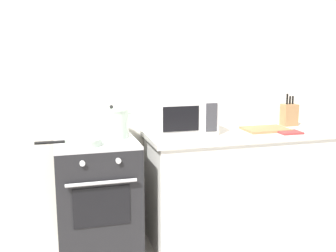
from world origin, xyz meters
The scene contains 10 objects.
back_wall centered at (0.30, 0.97, 1.25)m, with size 4.40×0.10×2.50m, color silver.
lower_cabinet_right centered at (0.90, 0.62, 0.44)m, with size 1.64×0.56×0.88m, color white.
countertop_right centered at (0.90, 0.62, 0.90)m, with size 1.70×0.60×0.04m, color beige.
stove centered at (-0.35, 0.60, 0.46)m, with size 0.60×0.64×0.92m.
stock_pot centered at (-0.22, 0.67, 1.03)m, with size 0.34×0.26×0.25m.
frying_pan centered at (-0.45, 0.47, 0.95)m, with size 0.46×0.26×0.05m.
microwave centered at (0.34, 0.68, 1.07)m, with size 0.50×0.37×0.30m.
cutting_board centered at (1.05, 0.60, 0.93)m, with size 0.36×0.26×0.02m, color #997047.
knife_block centered at (1.35, 0.74, 1.02)m, with size 0.13×0.10×0.28m.
oven_mitt centered at (1.17, 0.44, 0.93)m, with size 0.18×0.14×0.02m, color #993333.
Camera 1 is at (-0.62, -2.35, 1.59)m, focal length 43.20 mm.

